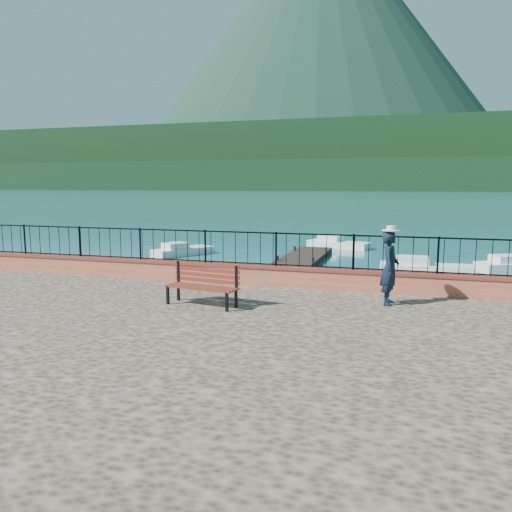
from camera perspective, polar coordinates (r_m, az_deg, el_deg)
The scene contains 14 objects.
ground at distance 11.39m, azimuth -1.07°, elevation -13.03°, with size 2000.00×2000.00×0.00m, color #19596B.
parapet at distance 14.42m, azimuth 3.44°, elevation -2.32°, with size 28.00×0.46×0.58m, color #CC6A49.
railing at distance 14.30m, azimuth 3.47°, elevation 0.69°, with size 27.00×0.05×0.95m, color black.
dock at distance 23.06m, azimuth 3.38°, elevation -1.71°, with size 2.00×16.00×0.30m, color #2D231C.
far_forest at distance 310.15m, azimuth 16.45°, elevation 8.82°, with size 900.00×60.00×18.00m, color black.
foothills at distance 370.54m, azimuth 16.63°, elevation 10.68°, with size 900.00×120.00×44.00m, color black.
volcano at distance 744.30m, azimuth 7.36°, elevation 22.65°, with size 560.00×560.00×380.00m, color #142D23.
park_bench at distance 12.21m, azimuth -6.15°, elevation -4.24°, with size 1.88×0.86×1.01m.
person at distance 12.56m, azimuth 15.04°, elevation -1.31°, with size 0.66×0.43×1.81m, color black.
hat at distance 12.44m, azimuth 15.20°, elevation 3.08°, with size 0.44×0.44×0.12m, color silver.
boat_0 at distance 19.59m, azimuth -5.53°, elevation -2.77°, with size 3.77×1.30×0.80m, color silver.
boat_1 at distance 24.47m, azimuth 18.86°, elevation -0.97°, with size 4.14×1.30×0.80m, color white.
boat_3 at distance 29.42m, azimuth -8.31°, elevation 0.88°, with size 3.69×1.30×0.80m, color silver.
boat_4 at distance 32.91m, azimuth 9.45°, elevation 1.63°, with size 4.09×1.30×0.80m, color white.
Camera 1 is at (3.28, -10.09, 4.13)m, focal length 35.00 mm.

